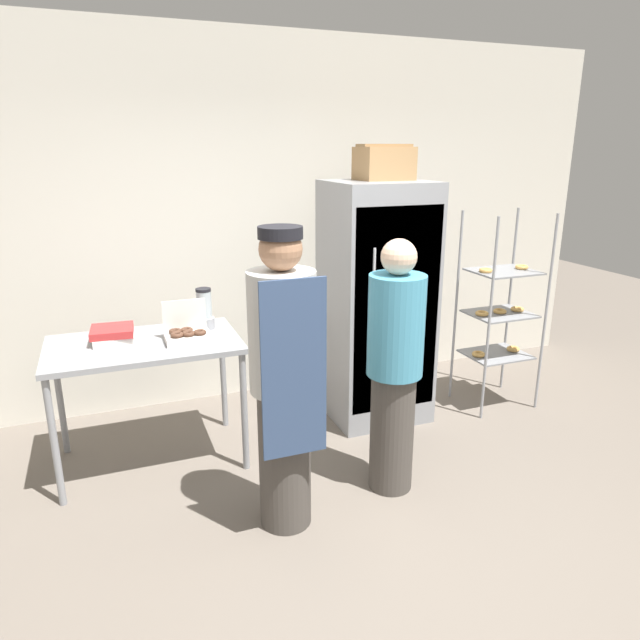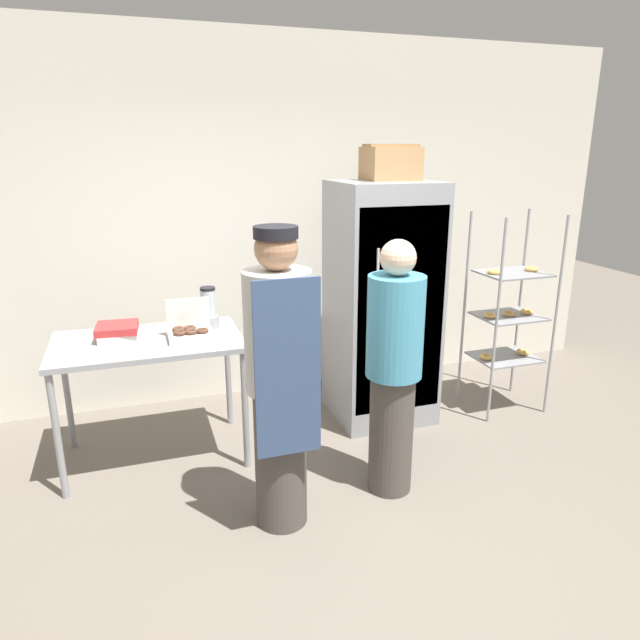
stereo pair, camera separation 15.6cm
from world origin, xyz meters
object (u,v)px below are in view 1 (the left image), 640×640
(cardboard_storage_box, at_px, (384,163))
(refrigerator, at_px, (376,303))
(blender_pitcher, at_px, (204,311))
(person_customer, at_px, (394,368))
(baking_rack, at_px, (500,313))
(person_baker, at_px, (283,379))
(binder_stack, at_px, (112,334))
(donut_box, at_px, (187,334))

(cardboard_storage_box, bearing_deg, refrigerator, -130.99)
(blender_pitcher, distance_m, person_customer, 1.42)
(baking_rack, xyz_separation_m, person_baker, (-2.15, -0.92, 0.10))
(binder_stack, bearing_deg, cardboard_storage_box, 3.10)
(person_baker, xyz_separation_m, person_customer, (0.74, 0.11, -0.08))
(refrigerator, height_order, baking_rack, refrigerator)
(refrigerator, height_order, blender_pitcher, refrigerator)
(baking_rack, height_order, person_customer, baking_rack)
(baking_rack, bearing_deg, refrigerator, 169.75)
(donut_box, bearing_deg, person_baker, -67.45)
(person_baker, bearing_deg, donut_box, 112.55)
(person_customer, bearing_deg, cardboard_storage_box, 67.75)
(blender_pitcher, bearing_deg, person_baker, -79.18)
(refrigerator, distance_m, donut_box, 1.50)
(donut_box, height_order, blender_pitcher, blender_pitcher)
(cardboard_storage_box, bearing_deg, person_customer, -112.25)
(binder_stack, height_order, person_baker, person_baker)
(donut_box, distance_m, person_baker, 0.99)
(baking_rack, relative_size, person_customer, 1.01)
(refrigerator, relative_size, cardboard_storage_box, 4.71)
(refrigerator, height_order, cardboard_storage_box, cardboard_storage_box)
(refrigerator, bearing_deg, blender_pitcher, 178.78)
(refrigerator, distance_m, cardboard_storage_box, 1.06)
(blender_pitcher, relative_size, cardboard_storage_box, 0.73)
(refrigerator, xyz_separation_m, baking_rack, (1.04, -0.19, -0.14))
(cardboard_storage_box, bearing_deg, blender_pitcher, -177.88)
(refrigerator, relative_size, donut_box, 6.35)
(binder_stack, distance_m, cardboard_storage_box, 2.28)
(person_baker, bearing_deg, baking_rack, 23.22)
(donut_box, relative_size, binder_stack, 1.03)
(blender_pitcher, height_order, person_baker, person_baker)
(person_baker, distance_m, person_customer, 0.75)
(blender_pitcher, bearing_deg, donut_box, -125.11)
(person_customer, bearing_deg, blender_pitcher, 132.88)
(refrigerator, bearing_deg, cardboard_storage_box, 49.01)
(refrigerator, height_order, binder_stack, refrigerator)
(blender_pitcher, xyz_separation_m, binder_stack, (-0.62, -0.06, -0.08))
(person_baker, height_order, person_customer, person_baker)
(refrigerator, distance_m, binder_stack, 1.95)
(binder_stack, relative_size, cardboard_storage_box, 0.72)
(baking_rack, height_order, binder_stack, baking_rack)
(blender_pitcher, xyz_separation_m, person_customer, (0.96, -1.03, -0.18))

